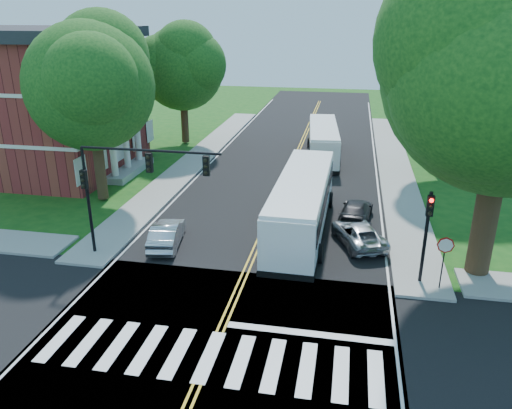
% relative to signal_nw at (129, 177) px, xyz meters
% --- Properties ---
extents(ground, '(140.00, 140.00, 0.00)m').
position_rel_signal_nw_xyz_m(ground, '(5.86, -6.43, -4.38)').
color(ground, '#124B14').
rests_on(ground, ground).
extents(road, '(14.00, 96.00, 0.01)m').
position_rel_signal_nw_xyz_m(road, '(5.86, 11.57, -4.37)').
color(road, black).
rests_on(road, ground).
extents(cross_road, '(60.00, 12.00, 0.01)m').
position_rel_signal_nw_xyz_m(cross_road, '(5.86, -6.43, -4.37)').
color(cross_road, black).
rests_on(cross_road, ground).
extents(center_line, '(0.36, 70.00, 0.01)m').
position_rel_signal_nw_xyz_m(center_line, '(5.86, 15.57, -4.36)').
color(center_line, gold).
rests_on(center_line, road).
extents(edge_line_w, '(0.12, 70.00, 0.01)m').
position_rel_signal_nw_xyz_m(edge_line_w, '(-0.94, 15.57, -4.36)').
color(edge_line_w, silver).
rests_on(edge_line_w, road).
extents(edge_line_e, '(0.12, 70.00, 0.01)m').
position_rel_signal_nw_xyz_m(edge_line_e, '(12.66, 15.57, -4.36)').
color(edge_line_e, silver).
rests_on(edge_line_e, road).
extents(crosswalk, '(12.60, 3.00, 0.01)m').
position_rel_signal_nw_xyz_m(crosswalk, '(5.86, -6.93, -4.36)').
color(crosswalk, silver).
rests_on(crosswalk, road).
extents(stop_bar, '(6.60, 0.40, 0.01)m').
position_rel_signal_nw_xyz_m(stop_bar, '(9.36, -4.83, -4.36)').
color(stop_bar, silver).
rests_on(stop_bar, road).
extents(sidewalk_nw, '(2.60, 40.00, 0.15)m').
position_rel_signal_nw_xyz_m(sidewalk_nw, '(-2.44, 18.57, -4.30)').
color(sidewalk_nw, gray).
rests_on(sidewalk_nw, ground).
extents(sidewalk_ne, '(2.60, 40.00, 0.15)m').
position_rel_signal_nw_xyz_m(sidewalk_ne, '(14.16, 18.57, -4.30)').
color(sidewalk_ne, gray).
rests_on(sidewalk_ne, ground).
extents(tree_ne_big, '(10.80, 10.80, 14.91)m').
position_rel_signal_nw_xyz_m(tree_ne_big, '(16.86, 1.57, 5.24)').
color(tree_ne_big, black).
rests_on(tree_ne_big, ground).
extents(tree_west_near, '(8.00, 8.00, 11.40)m').
position_rel_signal_nw_xyz_m(tree_west_near, '(-5.64, 7.57, 3.15)').
color(tree_west_near, black).
rests_on(tree_west_near, ground).
extents(tree_west_far, '(7.60, 7.60, 10.67)m').
position_rel_signal_nw_xyz_m(tree_west_far, '(-5.14, 23.57, 2.62)').
color(tree_west_far, black).
rests_on(tree_west_far, ground).
extents(tree_east_mid, '(8.40, 8.40, 11.93)m').
position_rel_signal_nw_xyz_m(tree_east_mid, '(17.36, 17.57, 3.48)').
color(tree_east_mid, black).
rests_on(tree_east_mid, ground).
extents(tree_east_far, '(7.20, 7.20, 10.34)m').
position_rel_signal_nw_xyz_m(tree_east_far, '(18.36, 33.57, 2.48)').
color(tree_east_far, black).
rests_on(tree_east_far, ground).
extents(brick_building, '(20.00, 13.00, 10.80)m').
position_rel_signal_nw_xyz_m(brick_building, '(-16.10, 13.57, 1.04)').
color(brick_building, maroon).
rests_on(brick_building, ground).
extents(signal_nw, '(7.15, 0.46, 5.66)m').
position_rel_signal_nw_xyz_m(signal_nw, '(0.00, 0.00, 0.00)').
color(signal_nw, black).
rests_on(signal_nw, ground).
extents(signal_ne, '(0.30, 0.46, 4.40)m').
position_rel_signal_nw_xyz_m(signal_ne, '(14.06, 0.01, -1.41)').
color(signal_ne, black).
rests_on(signal_ne, ground).
extents(stop_sign, '(0.76, 0.08, 2.53)m').
position_rel_signal_nw_xyz_m(stop_sign, '(14.86, -0.45, -2.35)').
color(stop_sign, black).
rests_on(stop_sign, ground).
extents(bus_lead, '(3.19, 12.49, 3.22)m').
position_rel_signal_nw_xyz_m(bus_lead, '(7.98, 5.08, -2.67)').
color(bus_lead, white).
rests_on(bus_lead, road).
extents(bus_follow, '(3.34, 11.00, 2.80)m').
position_rel_signal_nw_xyz_m(bus_follow, '(8.17, 20.96, -2.89)').
color(bus_follow, white).
rests_on(bus_follow, road).
extents(hatchback, '(2.05, 4.22, 1.33)m').
position_rel_signal_nw_xyz_m(hatchback, '(1.06, 1.72, -3.70)').
color(hatchback, '#B8BAC0').
rests_on(hatchback, road).
extents(suv, '(3.47, 4.82, 1.22)m').
position_rel_signal_nw_xyz_m(suv, '(11.20, 3.87, -3.76)').
color(suv, '#ACAEB3').
rests_on(suv, road).
extents(dark_sedan, '(2.24, 4.45, 1.24)m').
position_rel_signal_nw_xyz_m(dark_sedan, '(11.07, 7.16, -3.75)').
color(dark_sedan, black).
rests_on(dark_sedan, road).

